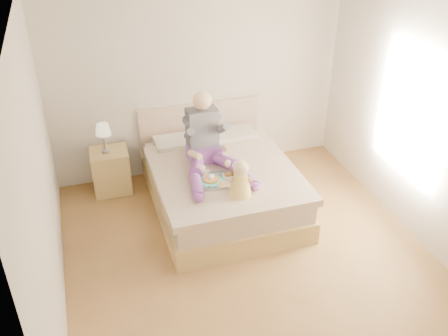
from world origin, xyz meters
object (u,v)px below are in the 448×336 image
object	(u,v)px
nightstand	(111,171)
adult	(207,145)
baby	(240,181)
bed	(221,182)
tray	(219,179)

from	to	relation	value
nightstand	adult	bearing A→B (deg)	-31.06
baby	bed	bearing A→B (deg)	107.35
nightstand	tray	xyz separation A→B (m)	(1.16, -1.14, 0.34)
bed	tray	world-z (taller)	bed
bed	nightstand	distance (m)	1.49
nightstand	tray	distance (m)	1.66
bed	tray	bearing A→B (deg)	-109.25
adult	tray	size ratio (longest dim) A/B	2.14
nightstand	baby	size ratio (longest dim) A/B	1.38
adult	baby	world-z (taller)	adult
adult	baby	xyz separation A→B (m)	(0.17, -0.74, -0.10)
bed	tray	size ratio (longest dim) A/B	4.19
bed	nightstand	bearing A→B (deg)	150.30
nightstand	adult	size ratio (longest dim) A/B	0.53
bed	adult	distance (m)	0.59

